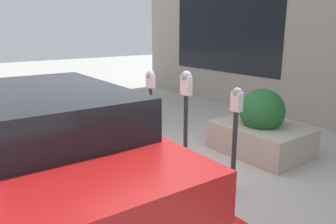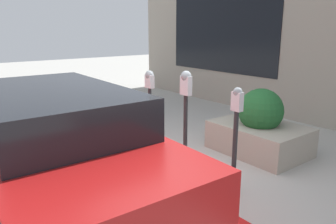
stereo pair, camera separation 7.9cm
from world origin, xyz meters
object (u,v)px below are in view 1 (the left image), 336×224
at_px(parking_meter_nearest, 235,125).
at_px(parking_meter_middle, 151,94).
at_px(planter_box, 261,130).
at_px(parking_meter_second, 186,101).
at_px(parked_car_front, 49,143).

relative_size(parking_meter_nearest, parking_meter_middle, 0.99).
bearing_deg(planter_box, parking_meter_nearest, 115.45).
bearing_deg(parking_meter_second, parking_meter_nearest, -177.83).
xyz_separation_m(parking_meter_second, parking_meter_middle, (1.02, -0.03, -0.07)).
bearing_deg(parking_meter_second, parking_meter_middle, -1.45).
distance_m(parking_meter_middle, planter_box, 2.08).
bearing_deg(parked_car_front, parking_meter_nearest, -118.03).
height_order(parking_meter_middle, parked_car_front, parked_car_front).
distance_m(parking_meter_middle, parked_car_front, 2.25).
distance_m(parking_meter_nearest, parked_car_front, 2.41).
bearing_deg(parking_meter_nearest, parking_meter_second, 2.17).
bearing_deg(parking_meter_second, parked_car_front, 84.70).
relative_size(parking_meter_middle, parked_car_front, 0.31).
xyz_separation_m(planter_box, parked_car_front, (0.47, 3.59, 0.38)).
bearing_deg(planter_box, parking_meter_middle, 49.19).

